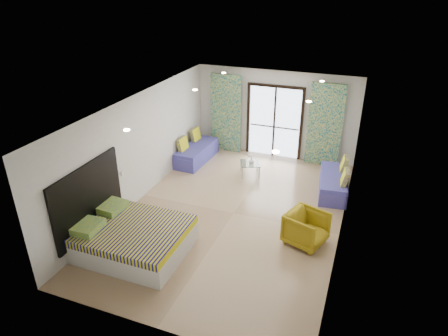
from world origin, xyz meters
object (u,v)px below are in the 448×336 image
(daybed_left, at_px, (196,152))
(armchair, at_px, (306,227))
(bed, at_px, (133,238))
(daybed_right, at_px, (334,183))
(coffee_table, at_px, (250,164))

(daybed_left, height_order, armchair, daybed_left)
(bed, distance_m, daybed_right, 5.42)
(bed, xyz_separation_m, daybed_left, (-0.64, 4.58, -0.04))
(daybed_left, xyz_separation_m, daybed_right, (4.23, -0.53, -0.00))
(daybed_left, bearing_deg, daybed_right, -4.59)
(daybed_left, bearing_deg, coffee_table, -7.85)
(coffee_table, bearing_deg, armchair, -51.99)
(daybed_right, bearing_deg, armchair, -103.38)
(bed, bearing_deg, daybed_right, 48.40)
(coffee_table, bearing_deg, daybed_left, 169.63)
(daybed_left, bearing_deg, bed, -79.56)
(bed, height_order, daybed_right, daybed_right)
(daybed_right, bearing_deg, coffee_table, 168.47)
(daybed_right, height_order, coffee_table, daybed_right)
(bed, distance_m, armchair, 3.66)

